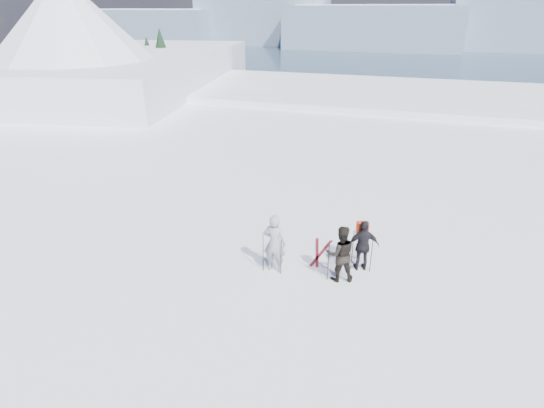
{
  "coord_description": "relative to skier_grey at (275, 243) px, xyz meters",
  "views": [
    {
      "loc": [
        2.06,
        -8.28,
        6.99
      ],
      "look_at": [
        -1.55,
        3.0,
        1.47
      ],
      "focal_mm": 28.0,
      "sensor_mm": 36.0,
      "label": 1
    }
  ],
  "objects": [
    {
      "name": "lake_basin",
      "position": [
        1.05,
        28.33,
        -7.4
      ],
      "size": [
        820.0,
        820.0,
        71.62
      ],
      "color": "white",
      "rests_on": "ground"
    },
    {
      "name": "far_mountain_range",
      "position": [
        30.65,
        453.11,
        -8.09
      ],
      "size": [
        770.0,
        110.0,
        53.0
      ],
      "color": "slate",
      "rests_on": "ground"
    },
    {
      "name": "near_ridge",
      "position": [
        -25.51,
        27.67,
        -4.38
      ],
      "size": [
        31.37,
        35.68,
        25.62
      ],
      "color": "white",
      "rests_on": "ground"
    },
    {
      "name": "skier_grey",
      "position": [
        0.0,
        0.0,
        0.0
      ],
      "size": [
        0.67,
        0.45,
        1.79
      ],
      "primitive_type": "imported",
      "rotation": [
        0.0,
        0.0,
        3.11
      ],
      "color": "gray",
      "rests_on": "ground"
    },
    {
      "name": "skier_dark",
      "position": [
        1.86,
        0.12,
        -0.06
      ],
      "size": [
        0.97,
        0.87,
        1.66
      ],
      "primitive_type": "imported",
      "rotation": [
        0.0,
        0.0,
        3.49
      ],
      "color": "black",
      "rests_on": "ground"
    },
    {
      "name": "skier_pack",
      "position": [
        2.4,
        0.83,
        -0.11
      ],
      "size": [
        0.99,
        0.67,
        1.56
      ],
      "primitive_type": "imported",
      "rotation": [
        0.0,
        0.0,
        3.49
      ],
      "color": "black",
      "rests_on": "ground"
    },
    {
      "name": "backpack",
      "position": [
        2.32,
        1.06,
        0.88
      ],
      "size": [
        0.38,
        0.29,
        0.43
      ],
      "primitive_type": "cube",
      "rotation": [
        0.0,
        0.0,
        3.49
      ],
      "color": "red",
      "rests_on": "skier_pack"
    },
    {
      "name": "ski_poles",
      "position": [
        1.42,
        0.22,
        -0.28
      ],
      "size": [
        2.98,
        0.93,
        1.35
      ],
      "color": "black",
      "rests_on": "ground"
    },
    {
      "name": "skis_loose",
      "position": [
        1.06,
        1.34,
        -0.88
      ],
      "size": [
        0.56,
        1.69,
        0.03
      ],
      "color": "black",
      "rests_on": "ground"
    }
  ]
}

